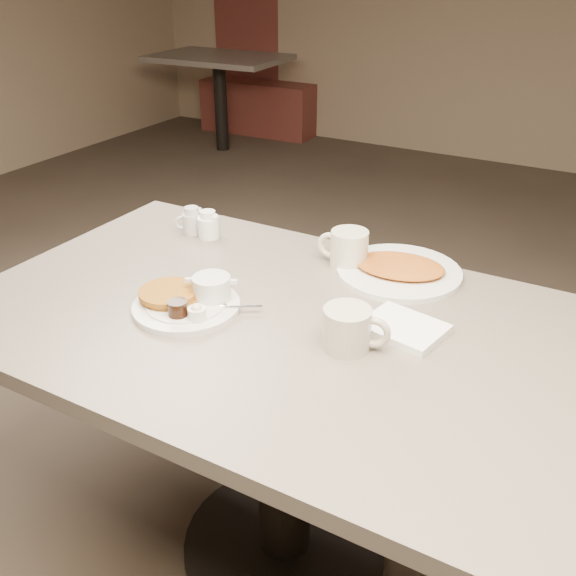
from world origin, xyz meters
The scene contains 10 objects.
room centered at (0.00, 0.00, 1.40)m, with size 7.04×8.04×2.84m.
diner_table centered at (0.00, 0.00, 0.58)m, with size 1.50×0.90×0.75m.
main_plate centered at (-0.22, -0.06, 0.77)m, with size 0.33×0.33×0.07m.
coffee_mug_near centered at (0.17, -0.03, 0.80)m, with size 0.15×0.12×0.09m.
napkin centered at (0.25, 0.08, 0.76)m, with size 0.19×0.16×0.02m.
coffee_mug_far centered at (0.01, 0.31, 0.80)m, with size 0.14×0.10×0.10m.
creamer_left centered at (-0.48, 0.29, 0.79)m, with size 0.08×0.07×0.08m.
creamer_right centered at (-0.42, 0.29, 0.79)m, with size 0.09×0.08×0.08m.
hash_plate centered at (0.15, 0.34, 0.76)m, with size 0.36×0.36×0.04m.
booth_back_left centered at (-2.47, 3.85, 0.41)m, with size 1.09×1.26×1.12m.
Camera 1 is at (0.61, -1.06, 1.49)m, focal length 39.49 mm.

